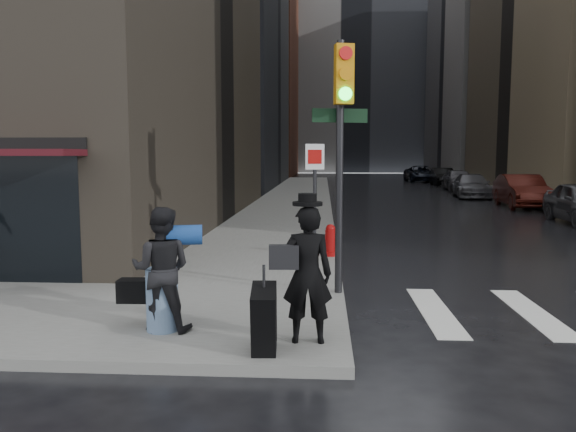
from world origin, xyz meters
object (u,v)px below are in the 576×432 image
man_jeans (161,269)px  fire_hydrant (330,242)px  traffic_light (339,132)px  parked_car_2 (522,191)px  parked_car_6 (421,174)px  parked_car_5 (443,177)px  man_overcoat (298,281)px  parked_car_4 (458,180)px  parked_car_3 (472,186)px

man_jeans → fire_hydrant: bearing=-113.9°
traffic_light → fire_hydrant: size_ratio=5.68×
man_jeans → parked_car_2: 23.89m
fire_hydrant → parked_car_6: size_ratio=0.14×
man_jeans → parked_car_6: bearing=-105.7°
man_jeans → parked_car_5: 41.96m
man_jeans → parked_car_6: 48.04m
man_overcoat → parked_car_5: (10.28, 40.61, -0.25)m
man_overcoat → parked_car_4: bearing=-109.6°
fire_hydrant → parked_car_6: bearing=77.4°
man_overcoat → parked_car_6: bearing=-104.7°
man_overcoat → parked_car_5: man_overcoat is taller
man_jeans → parked_car_3: man_jeans is taller
parked_car_5 → parked_car_6: 6.53m
man_overcoat → parked_car_4: size_ratio=0.43×
man_jeans → parked_car_6: man_jeans is taller
man_overcoat → traffic_light: (0.58, 2.70, 2.00)m
parked_car_3 → parked_car_4: bearing=89.6°
parked_car_2 → parked_car_4: (-0.02, 12.99, -0.02)m
parked_car_2 → parked_car_3: parked_car_2 is taller
man_overcoat → parked_car_3: bearing=-111.8°
fire_hydrant → parked_car_5: size_ratio=0.17×
parked_car_3 → man_overcoat: bearing=-102.6°
man_overcoat → parked_car_4: 35.57m
man_overcoat → parked_car_5: size_ratio=0.44×
traffic_light → parked_car_4: traffic_light is taller
parked_car_3 → parked_car_5: (0.97, 12.99, 0.03)m
parked_car_4 → parked_car_2: bearing=-87.7°
parked_car_2 → parked_car_3: bearing=100.7°
fire_hydrant → parked_car_6: parked_car_6 is taller
parked_car_3 → parked_car_6: bearing=95.2°
man_overcoat → fire_hydrant: (0.49, 6.46, -0.49)m
traffic_light → parked_car_4: (9.46, 31.42, -2.20)m
parked_car_3 → fire_hydrant: bearing=-106.6°
fire_hydrant → man_overcoat: bearing=-94.4°
parked_car_3 → parked_car_5: size_ratio=1.09×
fire_hydrant → parked_car_3: 22.93m
man_jeans → man_overcoat: bearing=164.6°
parked_car_5 → man_overcoat: bearing=-102.0°
man_jeans → parked_car_3: (11.25, 27.16, -0.31)m
parked_car_4 → parked_car_5: (0.24, 6.50, -0.05)m
man_overcoat → parked_car_3: man_overcoat is taller
parked_car_2 → parked_car_4: parked_car_2 is taller
parked_car_3 → parked_car_4: 6.54m
parked_car_2 → parked_car_5: parked_car_2 is taller
traffic_light → parked_car_5: (9.70, 37.92, -2.25)m
parked_car_4 → parked_car_6: 13.00m
fire_hydrant → parked_car_4: (9.55, 27.66, 0.30)m
fire_hydrant → parked_car_4: bearing=71.0°
man_jeans → parked_car_5: size_ratio=0.39×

